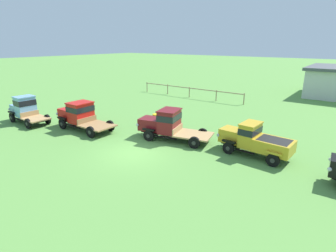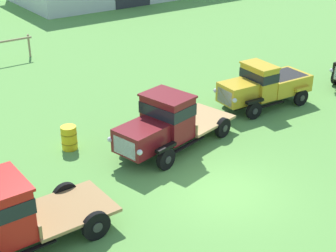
# 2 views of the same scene
# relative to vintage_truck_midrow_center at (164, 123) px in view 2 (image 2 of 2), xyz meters

# --- Properties ---
(ground_plane) EXTENTS (240.00, 240.00, 0.00)m
(ground_plane) POSITION_rel_vintage_truck_midrow_center_xyz_m (-0.06, -3.37, -1.12)
(ground_plane) COLOR #5B9342
(vintage_truck_midrow_center) EXTENTS (5.62, 3.05, 2.19)m
(vintage_truck_midrow_center) POSITION_rel_vintage_truck_midrow_center_xyz_m (0.00, 0.00, 0.00)
(vintage_truck_midrow_center) COLOR black
(vintage_truck_midrow_center) RESTS_ON ground
(vintage_truck_far_side) EXTENTS (4.57, 2.15, 2.02)m
(vintage_truck_far_side) POSITION_rel_vintage_truck_midrow_center_xyz_m (6.03, 0.92, -0.11)
(vintage_truck_far_side) COLOR black
(vintage_truck_far_side) RESTS_ON ground
(oil_drum_beside_row) EXTENTS (0.62, 0.62, 0.92)m
(oil_drum_beside_row) POSITION_rel_vintage_truck_midrow_center_xyz_m (-2.82, 2.18, -0.66)
(oil_drum_beside_row) COLOR gold
(oil_drum_beside_row) RESTS_ON ground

